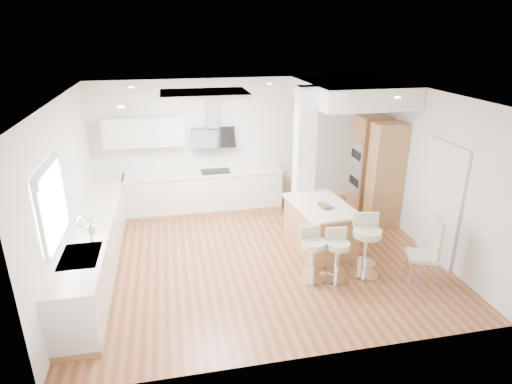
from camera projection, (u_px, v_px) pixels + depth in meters
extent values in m
plane|color=#9A5E39|center=(260.00, 257.00, 7.50)|extent=(6.00, 6.00, 0.00)
cube|color=white|center=(260.00, 257.00, 7.50)|extent=(6.00, 5.00, 0.02)
cube|color=white|center=(236.00, 144.00, 9.28)|extent=(6.00, 0.04, 2.80)
cube|color=white|center=(66.00, 196.00, 6.43)|extent=(0.04, 5.00, 2.80)
cube|color=white|center=(426.00, 171.00, 7.56)|extent=(0.04, 5.00, 2.80)
cube|color=white|center=(204.00, 93.00, 6.90)|extent=(1.40, 0.95, 0.05)
cube|color=white|center=(204.00, 94.00, 6.90)|extent=(1.25, 0.80, 0.03)
cylinder|color=white|center=(131.00, 87.00, 7.49)|extent=(0.10, 0.10, 0.02)
cylinder|color=white|center=(121.00, 107.00, 5.66)|extent=(0.10, 0.10, 0.02)
cylinder|color=white|center=(270.00, 84.00, 7.96)|extent=(0.10, 0.10, 0.02)
cylinder|color=white|center=(356.00, 85.00, 7.79)|extent=(0.10, 0.10, 0.02)
cylinder|color=white|center=(398.00, 97.00, 6.42)|extent=(0.10, 0.10, 0.02)
cube|color=white|center=(52.00, 203.00, 5.53)|extent=(0.03, 1.15, 0.95)
cube|color=white|center=(45.00, 166.00, 5.35)|extent=(0.04, 1.28, 0.06)
cube|color=white|center=(59.00, 238.00, 5.71)|extent=(0.04, 1.28, 0.06)
cube|color=white|center=(40.00, 223.00, 4.97)|extent=(0.04, 0.06, 0.95)
cube|color=white|center=(62.00, 187.00, 6.09)|extent=(0.04, 0.06, 0.95)
cube|color=#B4B7BD|center=(48.00, 171.00, 5.38)|extent=(0.03, 1.18, 0.14)
cube|color=#413933|center=(442.00, 204.00, 7.16)|extent=(0.02, 0.90, 2.00)
cube|color=white|center=(441.00, 204.00, 7.15)|extent=(0.05, 1.00, 2.10)
cube|color=tan|center=(100.00, 263.00, 7.20)|extent=(0.60, 4.50, 0.10)
cube|color=silver|center=(97.00, 241.00, 7.05)|extent=(0.60, 4.50, 0.76)
cube|color=#F0E4CC|center=(94.00, 219.00, 6.90)|extent=(0.63, 4.50, 0.04)
cube|color=#A4A3A8|center=(80.00, 256.00, 5.76)|extent=(0.50, 0.75, 0.02)
cube|color=#A4A3A8|center=(78.00, 266.00, 5.61)|extent=(0.40, 0.34, 0.10)
cube|color=#A4A3A8|center=(83.00, 253.00, 5.94)|extent=(0.40, 0.34, 0.10)
cylinder|color=silver|center=(91.00, 233.00, 5.99)|extent=(0.02, 0.02, 0.36)
torus|color=silver|center=(84.00, 222.00, 5.91)|extent=(0.18, 0.02, 0.18)
imported|color=#468948|center=(90.00, 224.00, 6.30)|extent=(0.17, 0.12, 0.33)
cube|color=tan|center=(205.00, 209.00, 9.35)|extent=(3.30, 0.60, 0.10)
cube|color=silver|center=(204.00, 191.00, 9.20)|extent=(3.30, 0.60, 0.76)
cube|color=#F0E4CC|center=(204.00, 173.00, 9.05)|extent=(3.33, 0.63, 0.04)
cube|color=black|center=(215.00, 171.00, 9.09)|extent=(0.60, 0.40, 0.01)
cube|color=silver|center=(144.00, 132.00, 8.62)|extent=(1.60, 0.34, 0.60)
cube|color=#A4A3A8|center=(212.00, 111.00, 8.82)|extent=(0.25, 0.18, 0.70)
cube|color=black|center=(214.00, 138.00, 8.95)|extent=(0.90, 0.26, 0.44)
cube|color=white|center=(304.00, 162.00, 8.06)|extent=(0.35, 0.35, 2.80)
cube|color=white|center=(351.00, 92.00, 8.24)|extent=(1.78, 2.20, 0.40)
cube|color=tan|center=(369.00, 165.00, 9.00)|extent=(0.62, 0.62, 2.10)
cube|color=tan|center=(385.00, 176.00, 8.36)|extent=(0.62, 0.40, 2.10)
cube|color=#A4A3A8|center=(357.00, 155.00, 8.85)|extent=(0.02, 0.55, 0.55)
cube|color=#A4A3A8|center=(354.00, 181.00, 9.06)|extent=(0.02, 0.55, 0.55)
cube|color=black|center=(356.00, 155.00, 8.85)|extent=(0.01, 0.45, 0.18)
cube|color=black|center=(354.00, 181.00, 9.06)|extent=(0.01, 0.45, 0.18)
cube|color=tan|center=(320.00, 227.00, 7.68)|extent=(0.99, 1.42, 0.82)
cube|color=#F0E4CC|center=(321.00, 205.00, 7.53)|extent=(1.07, 1.50, 0.04)
imported|color=gray|center=(325.00, 206.00, 7.38)|extent=(0.27, 0.27, 0.06)
sphere|color=#C06416|center=(327.00, 205.00, 7.39)|extent=(0.07, 0.07, 0.07)
sphere|color=#C06416|center=(322.00, 205.00, 7.39)|extent=(0.07, 0.07, 0.07)
sphere|color=olive|center=(326.00, 206.00, 7.35)|extent=(0.07, 0.07, 0.07)
cylinder|color=silver|center=(312.00, 280.00, 6.81)|extent=(0.46, 0.46, 0.03)
cylinder|color=silver|center=(313.00, 263.00, 6.69)|extent=(0.07, 0.07, 0.59)
cylinder|color=silver|center=(312.00, 270.00, 6.74)|extent=(0.35, 0.35, 0.01)
cylinder|color=beige|center=(314.00, 244.00, 6.57)|extent=(0.44, 0.44, 0.09)
cube|color=beige|center=(310.00, 232.00, 6.65)|extent=(0.35, 0.10, 0.20)
cylinder|color=silver|center=(335.00, 280.00, 6.80)|extent=(0.43, 0.43, 0.03)
cylinder|color=silver|center=(336.00, 264.00, 6.69)|extent=(0.07, 0.07, 0.58)
cylinder|color=silver|center=(336.00, 270.00, 6.74)|extent=(0.33, 0.33, 0.01)
cylinder|color=beige|center=(338.00, 245.00, 6.57)|extent=(0.41, 0.41, 0.09)
cube|color=beige|center=(336.00, 233.00, 6.66)|extent=(0.34, 0.08, 0.20)
cylinder|color=silver|center=(363.00, 274.00, 6.96)|extent=(0.55, 0.55, 0.03)
cylinder|color=silver|center=(365.00, 255.00, 6.83)|extent=(0.09, 0.09, 0.69)
cylinder|color=silver|center=(364.00, 263.00, 6.88)|extent=(0.43, 0.43, 0.02)
cylinder|color=beige|center=(367.00, 233.00, 6.69)|extent=(0.53, 0.53, 0.11)
cube|color=beige|center=(366.00, 219.00, 6.79)|extent=(0.40, 0.14, 0.23)
cube|color=beige|center=(422.00, 256.00, 6.64)|extent=(0.55, 0.55, 0.06)
cube|color=beige|center=(438.00, 239.00, 6.50)|extent=(0.18, 0.39, 0.69)
cylinder|color=tan|center=(410.00, 274.00, 6.59)|extent=(0.04, 0.04, 0.42)
cylinder|color=tan|center=(406.00, 263.00, 6.91)|extent=(0.04, 0.04, 0.42)
cylinder|color=tan|center=(434.00, 276.00, 6.55)|extent=(0.04, 0.04, 0.42)
cylinder|color=tan|center=(428.00, 265.00, 6.86)|extent=(0.04, 0.04, 0.42)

